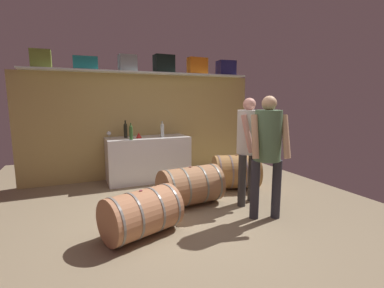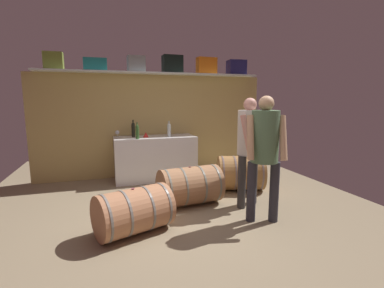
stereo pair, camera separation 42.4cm
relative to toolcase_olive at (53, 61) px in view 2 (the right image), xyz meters
name	(u,v)px [view 2 (the right image)]	position (x,y,z in m)	size (l,w,h in m)	color
ground_plane	(176,205)	(1.84, -1.75, -2.31)	(6.01, 8.26, 0.02)	#86765A
back_wall_panel	(154,126)	(1.84, 0.15, -1.25)	(4.81, 0.10, 2.12)	tan
high_shelf_board	(154,73)	(1.84, 0.00, -0.17)	(4.43, 0.40, 0.03)	silver
toolcase_olive	(53,61)	(0.00, 0.00, 0.00)	(0.33, 0.20, 0.31)	olive
toolcase_teal	(95,65)	(0.72, 0.00, -0.04)	(0.42, 0.21, 0.24)	#1C787A
toolcase_grey	(136,64)	(1.48, 0.00, 0.00)	(0.33, 0.22, 0.31)	gray
toolcase_black	(172,64)	(2.22, 0.00, 0.02)	(0.40, 0.26, 0.35)	black
toolcase_orange	(207,66)	(2.96, 0.00, 0.02)	(0.42, 0.19, 0.34)	orange
toolcase_navy	(236,68)	(3.66, 0.00, 0.00)	(0.38, 0.29, 0.31)	navy
work_cabinet	(155,158)	(1.79, -0.23, -1.87)	(1.61, 0.65, 0.88)	white
wine_bottle_green	(137,132)	(1.41, -0.48, -1.29)	(0.07, 0.07, 0.31)	#325B2A
wine_bottle_clear	(169,130)	(2.05, -0.35, -1.29)	(0.07, 0.07, 0.31)	#B5BFBC
wine_bottle_dark	(133,129)	(1.37, -0.15, -1.28)	(0.07, 0.07, 0.34)	black
wine_glass	(117,133)	(1.07, -0.08, -1.34)	(0.08, 0.08, 0.13)	white
red_funnel	(146,135)	(1.60, -0.29, -1.37)	(0.11, 0.11, 0.10)	red
wine_barrel_near	(241,173)	(3.12, -1.37, -1.99)	(0.93, 0.80, 0.62)	#A2733F
wine_barrel_far	(134,211)	(1.13, -2.48, -2.03)	(1.01, 0.81, 0.56)	#B17650
wine_barrel_flank	(190,186)	(2.05, -1.79, -2.01)	(0.99, 0.68, 0.60)	#A0704C
winemaker_pouring	(249,141)	(2.88, -2.10, -1.30)	(0.54, 0.47, 1.63)	#333131
visitor_tasting	(265,146)	(2.79, -2.66, -1.29)	(0.54, 0.47, 1.66)	#2D2C36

